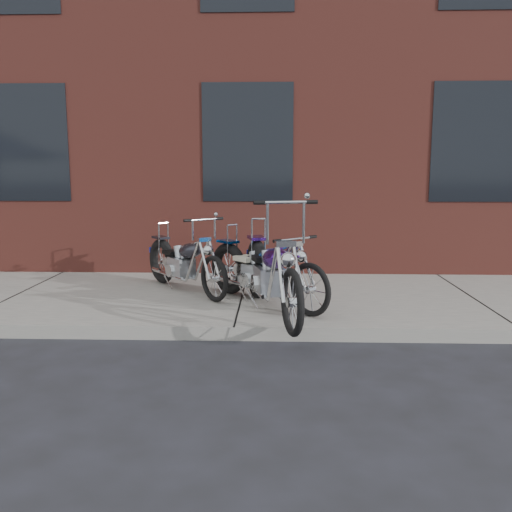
{
  "coord_description": "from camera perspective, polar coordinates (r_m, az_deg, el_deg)",
  "views": [
    {
      "loc": [
        0.42,
        -5.49,
        1.79
      ],
      "look_at": [
        0.21,
        0.8,
        0.78
      ],
      "focal_mm": 38.0,
      "sensor_mm": 36.0,
      "label": 1
    }
  ],
  "objects": [
    {
      "name": "building_brick",
      "position": [
        13.68,
        0.2,
        18.38
      ],
      "size": [
        22.0,
        10.0,
        8.0
      ],
      "primitive_type": "cube",
      "color": "brown",
      "rests_on": "ground"
    },
    {
      "name": "chopper_purple",
      "position": [
        6.21,
        1.6,
        -2.17
      ],
      "size": [
        0.79,
        2.34,
        1.33
      ],
      "rotation": [
        0.0,
        0.0,
        -1.33
      ],
      "color": "black",
      "rests_on": "sidewalk"
    },
    {
      "name": "sidewalk",
      "position": [
        7.21,
        -1.44,
        -4.68
      ],
      "size": [
        22.0,
        3.0,
        0.15
      ],
      "primitive_type": "cube",
      "color": "gray",
      "rests_on": "ground"
    },
    {
      "name": "chopper_third",
      "position": [
        7.42,
        -7.58,
        -0.87
      ],
      "size": [
        1.35,
        1.65,
        1.04
      ],
      "rotation": [
        0.0,
        0.0,
        -0.9
      ],
      "color": "black",
      "rests_on": "sidewalk"
    },
    {
      "name": "chopper_blue",
      "position": [
        6.68,
        0.74,
        -1.76
      ],
      "size": [
        1.52,
        1.65,
        0.93
      ],
      "rotation": [
        0.0,
        0.0,
        -0.83
      ],
      "color": "black",
      "rests_on": "sidewalk"
    },
    {
      "name": "ground",
      "position": [
        5.79,
        -2.33,
        -8.93
      ],
      "size": [
        120.0,
        120.0,
        0.0
      ],
      "primitive_type": "plane",
      "color": "#232325",
      "rests_on": "ground"
    }
  ]
}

